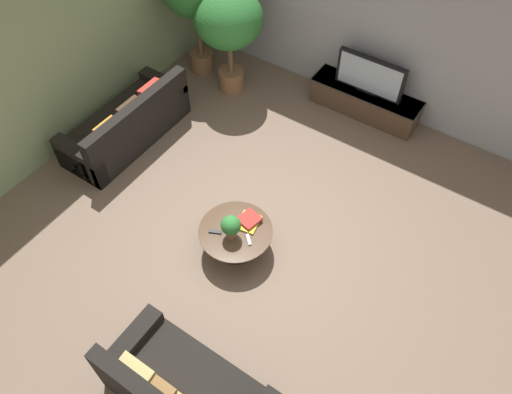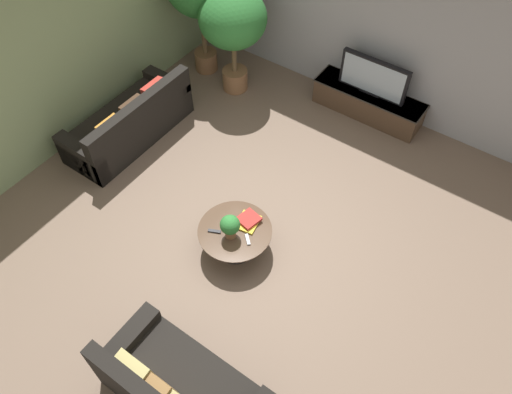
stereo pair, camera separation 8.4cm
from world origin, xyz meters
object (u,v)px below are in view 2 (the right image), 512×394
Objects in this scene: potted_plant_tabletop at (230,226)px; media_console at (368,103)px; couch_by_wall at (130,123)px; coffee_table at (235,236)px; couch_near_entry at (182,392)px; potted_palm_corner at (233,22)px; television at (374,77)px.

media_console is at bearing 87.08° from potted_plant_tabletop.
couch_by_wall is 2.67m from potted_plant_tabletop.
potted_plant_tabletop is (2.52, -0.82, 0.30)m from couch_by_wall.
couch_by_wall is at bearing 163.87° from coffee_table.
media_console is 3.30m from coffee_table.
couch_by_wall is (-2.52, 0.73, 0.02)m from coffee_table.
potted_plant_tabletop is at bearing -92.92° from media_console.
media_console is 1.02× the size of couch_near_entry.
couch_near_entry is 5.27m from potted_palm_corner.
coffee_table is (-0.18, -3.29, 0.05)m from media_console.
media_console is 1.01× the size of potted_palm_corner.
coffee_table is (-0.18, -3.29, -0.45)m from television.
potted_palm_corner is at bearing -161.96° from television.
potted_palm_corner is at bearing 126.77° from coffee_table.
couch_by_wall reaches higher than media_console.
media_console is 2.45m from potted_palm_corner.
television is at bearing -84.09° from couch_near_entry.
coffee_table is at bearing -69.07° from couch_near_entry.
television is 0.54× the size of couch_by_wall.
coffee_table is 0.33m from potted_plant_tabletop.
coffee_table is 0.46× the size of couch_by_wall.
couch_near_entry reaches higher than potted_plant_tabletop.
coffee_table is at bearing 73.87° from couch_by_wall.
potted_plant_tabletop is at bearing -92.93° from television.
couch_by_wall is 4.14m from couch_near_entry.
potted_plant_tabletop is (0.00, -0.09, 0.32)m from coffee_table.
potted_palm_corner is 3.38m from potted_plant_tabletop.
television is 2.29m from potted_palm_corner.
potted_palm_corner is at bearing 162.94° from couch_by_wall.
television reaches higher than couch_by_wall.
television is 3.33m from coffee_table.
media_console is 0.50m from television.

